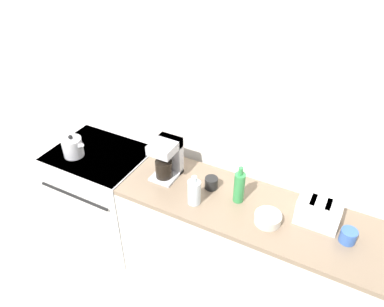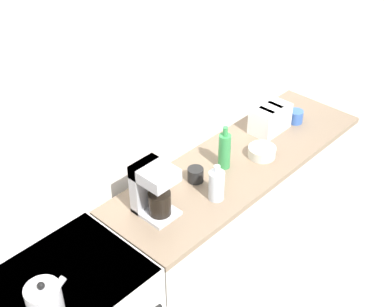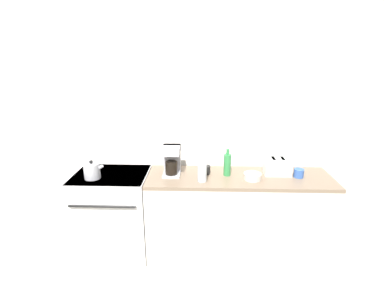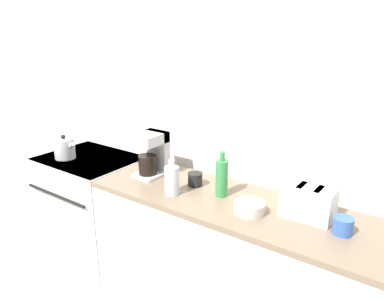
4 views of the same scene
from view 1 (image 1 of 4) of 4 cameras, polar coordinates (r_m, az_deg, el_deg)
name	(u,v)px [view 1 (image 1 of 4)]	position (r m, az deg, el deg)	size (l,w,h in m)	color
ground_plane	(154,284)	(3.23, -5.87, -19.13)	(12.00, 12.00, 0.00)	beige
wall_back	(192,108)	(2.77, -0.06, 7.00)	(8.00, 0.05, 2.60)	silver
stove	(105,194)	(3.34, -13.11, -6.02)	(0.76, 0.64, 0.89)	silver
counter_block	(248,253)	(2.86, 8.55, -14.76)	(1.87, 0.58, 0.89)	silver
kettle	(73,147)	(3.06, -17.72, 0.95)	(0.20, 0.16, 0.19)	silver
toaster	(318,212)	(2.48, 18.71, -8.44)	(0.26, 0.16, 0.17)	white
coffee_maker	(167,157)	(2.68, -3.82, -0.51)	(0.17, 0.22, 0.30)	#B7B7BC
bottle_green	(239,187)	(2.50, 7.21, -5.09)	(0.07, 0.07, 0.28)	#338C47
bottle_clear	(194,192)	(2.48, 0.33, -5.87)	(0.09, 0.09, 0.22)	silver
cup_black	(211,183)	(2.63, 2.96, -4.50)	(0.09, 0.09, 0.08)	black
cup_blue	(348,236)	(2.46, 22.71, -11.52)	(0.10, 0.10, 0.09)	#3860B2
bowl	(268,218)	(2.44, 11.48, -9.67)	(0.17, 0.17, 0.06)	beige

